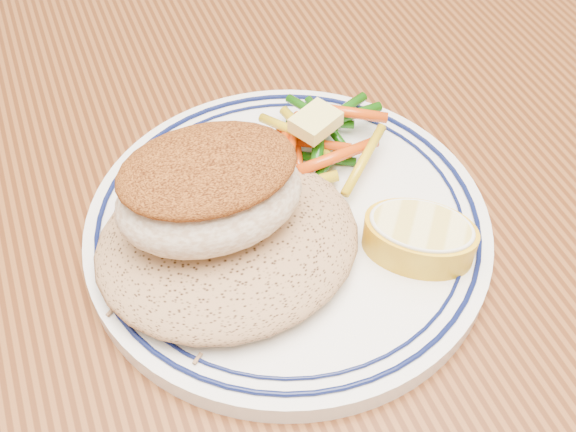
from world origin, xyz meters
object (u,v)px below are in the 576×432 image
Objects in this scene: vegetable_pile at (316,143)px; lemon_wedge at (420,237)px; plate at (288,227)px; rice_pilaf at (228,239)px; dining_table at (254,277)px; fish_fillet at (209,190)px.

lemon_wedge is (0.02, -0.10, 0.00)m from vegetable_pile.
lemon_wedge reaches higher than plate.
vegetable_pile is (0.08, 0.06, -0.00)m from rice_pilaf.
fish_fillet is at bearing -128.08° from dining_table.
lemon_wedge is at bearing -23.54° from fish_fillet.
plate is 0.08m from lemon_wedge.
vegetable_pile is 0.10m from lemon_wedge.
dining_table is 9.67× the size of rice_pilaf.
vegetable_pile is at bearing 35.13° from rice_pilaf.
lemon_wedge is (0.11, -0.05, -0.04)m from fish_fillet.
rice_pilaf is 1.82× the size of lemon_wedge.
rice_pilaf is 1.44× the size of fish_fillet.
rice_pilaf reaches higher than plate.
vegetable_pile is at bearing 50.33° from plate.
fish_fillet reaches higher than vegetable_pile.
plate is (0.01, -0.04, 0.11)m from dining_table.
fish_fillet is at bearing -150.78° from vegetable_pile.
plate is 1.61× the size of rice_pilaf.
vegetable_pile is at bearing 29.22° from fish_fillet.
lemon_wedge is (0.10, -0.04, -0.00)m from rice_pilaf.
fish_fillet is (-0.01, 0.01, 0.04)m from rice_pilaf.
dining_table is 17.56× the size of lemon_wedge.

